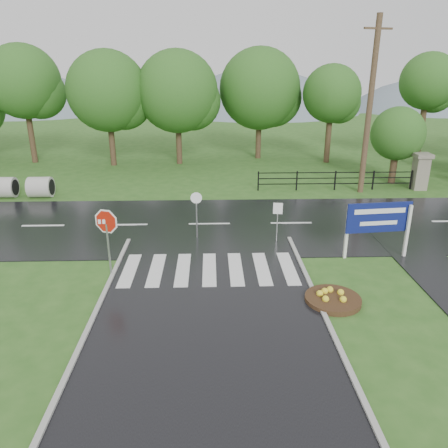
{
  "coord_description": "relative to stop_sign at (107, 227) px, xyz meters",
  "views": [
    {
      "loc": [
        0.09,
        -9.9,
        7.36
      ],
      "look_at": [
        0.59,
        6.0,
        1.5
      ],
      "focal_mm": 35.0,
      "sensor_mm": 36.0,
      "label": 1
    }
  ],
  "objects": [
    {
      "name": "fence_west",
      "position": [
        11.37,
        11.32,
        -1.18
      ],
      "size": [
        9.58,
        0.08,
        1.2
      ],
      "color": "black",
      "rests_on": "ground"
    },
    {
      "name": "entrance_tree_left",
      "position": [
        15.54,
        12.82,
        1.29
      ],
      "size": [
        3.34,
        3.34,
        4.9
      ],
      "color": "#3D2B1C",
      "rests_on": "ground"
    },
    {
      "name": "flower_bed",
      "position": [
        7.67,
        -2.15,
        -1.77
      ],
      "size": [
        1.83,
        1.83,
        0.37
      ],
      "color": "#332111",
      "rests_on": "ground"
    },
    {
      "name": "walkway",
      "position": [
        12.12,
        -0.68,
        -1.9
      ],
      "size": [
        2.2,
        11.0,
        0.04
      ],
      "primitive_type": "cube",
      "color": "black",
      "rests_on": "ground"
    },
    {
      "name": "pillar_west",
      "position": [
        16.62,
        11.32,
        -0.73
      ],
      "size": [
        1.0,
        1.0,
        2.24
      ],
      "color": "gray",
      "rests_on": "ground"
    },
    {
      "name": "utility_pole_east",
      "position": [
        12.83,
        10.82,
        3.14
      ],
      "size": [
        1.73,
        0.56,
        9.92
      ],
      "color": "#473523",
      "rests_on": "ground"
    },
    {
      "name": "estate_billboard",
      "position": [
        10.28,
        1.3,
        -0.31
      ],
      "size": [
        2.63,
        0.35,
        2.31
      ],
      "color": "silver",
      "rests_on": "ground"
    },
    {
      "name": "stop_sign",
      "position": [
        0.0,
        0.0,
        0.0
      ],
      "size": [
        1.15,
        0.42,
        2.74
      ],
      "color": "#939399",
      "rests_on": "ground"
    },
    {
      "name": "hills",
      "position": [
        7.11,
        60.32,
        -17.44
      ],
      "size": [
        102.0,
        48.0,
        48.0
      ],
      "color": "slate",
      "rests_on": "ground"
    },
    {
      "name": "main_road",
      "position": [
        3.62,
        5.32,
        -1.9
      ],
      "size": [
        90.0,
        8.0,
        0.04
      ],
      "primitive_type": "cube",
      "color": "black",
      "rests_on": "ground"
    },
    {
      "name": "reg_sign_small",
      "position": [
        6.56,
        2.99,
        -0.59
      ],
      "size": [
        0.4,
        0.07,
        1.81
      ],
      "color": "#939399",
      "rests_on": "ground"
    },
    {
      "name": "treeline",
      "position": [
        4.62,
        19.32,
        -1.9
      ],
      "size": [
        83.2,
        5.2,
        10.0
      ],
      "color": "#24571B",
      "rests_on": "ground"
    },
    {
      "name": "crosswalk",
      "position": [
        3.62,
        0.32,
        -1.84
      ],
      "size": [
        6.5,
        2.8,
        0.02
      ],
      "color": "silver",
      "rests_on": "ground"
    },
    {
      "name": "ground",
      "position": [
        3.62,
        -4.68,
        -1.9
      ],
      "size": [
        120.0,
        120.0,
        0.0
      ],
      "primitive_type": "plane",
      "color": "#2D5B1E",
      "rests_on": "ground"
    },
    {
      "name": "reg_sign_round",
      "position": [
        3.07,
        3.55,
        -0.53
      ],
      "size": [
        0.5,
        0.06,
        2.15
      ],
      "color": "#939399",
      "rests_on": "ground"
    }
  ]
}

